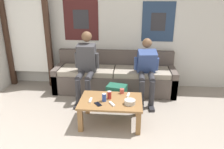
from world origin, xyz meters
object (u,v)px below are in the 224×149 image
Objects in this scene: couch at (115,77)px; game_controller_far_center at (91,100)px; person_seated_teen at (147,68)px; pillar_candle at (122,91)px; backpack at (116,96)px; coffee_table at (111,104)px; game_controller_near_right at (112,104)px; cell_phone at (98,104)px; game_controller_near_left at (128,95)px; drink_can_blue at (104,97)px; person_seated_adult at (86,64)px; ceramic_bowl at (130,102)px; drink_can_red at (109,95)px.

game_controller_far_center is at bearing -101.08° from couch.
person_seated_teen reaches higher than pillar_candle.
pillar_candle is at bearing -123.33° from person_seated_teen.
person_seated_teen is 2.96× the size of backpack.
game_controller_near_right is at bearing -77.89° from coffee_table.
cell_phone is at bearing -106.40° from backpack.
drink_can_blue is at bearing -147.80° from game_controller_near_left.
person_seated_adult is 10.30× the size of drink_can_blue.
ceramic_bowl is 0.29m from game_controller_near_left.
person_seated_adult reaches higher than game_controller_near_right.
game_controller_far_center is (-0.26, -1.34, 0.12)m from couch.
backpack is (-0.54, -0.32, -0.44)m from person_seated_teen.
person_seated_teen is 8.19× the size of game_controller_near_right.
drink_can_red is (-0.07, -0.54, 0.27)m from backpack.
backpack is 2.68× the size of game_controller_far_center.
person_seated_adult is (-0.56, 0.89, 0.36)m from coffee_table.
ceramic_bowl reaches higher than game_controller_near_right.
game_controller_near_right is (-0.55, -1.06, -0.22)m from person_seated_teen.
drink_can_blue is at bearing 171.07° from ceramic_bowl.
ceramic_bowl is 1.38× the size of drink_can_red.
backpack is (0.60, -0.29, -0.50)m from person_seated_adult.
person_seated_teen is 9.26× the size of drink_can_blue.
pillar_candle is at bearing 72.85° from game_controller_near_right.
game_controller_near_left is 0.99× the size of cell_phone.
coffee_table is at bearing -94.52° from backpack.
coffee_table is 7.71× the size of drink_can_blue.
game_controller_near_right reaches higher than backpack.
drink_can_blue reaches higher than pillar_candle.
ceramic_bowl is 0.40m from drink_can_blue.
person_seated_teen is at bearing 47.42° from game_controller_far_center.
game_controller_near_left is (0.11, -0.08, -0.03)m from pillar_candle.
ceramic_bowl is 1.15× the size of cell_phone.
backpack is 0.61m from drink_can_red.
person_seated_adult is 14.19× the size of pillar_candle.
game_controller_near_right is at bearing -91.21° from backpack.
drink_can_blue is at bearing 140.75° from game_controller_near_right.
game_controller_near_right is (-0.23, -0.33, 0.00)m from game_controller_near_left.
cell_phone is at bearing -141.84° from game_controller_near_left.
game_controller_far_center is (-0.57, -0.24, 0.00)m from game_controller_near_left.
drink_can_red is (0.02, -1.23, 0.17)m from couch.
game_controller_near_left is at bearing 95.51° from ceramic_bowl.
drink_can_red is 0.33m from game_controller_near_left.
backpack is 2.77× the size of game_controller_near_right.
coffee_table is at bearing -120.81° from pillar_candle.
person_seated_teen is 9.26× the size of drink_can_red.
pillar_candle is at bearing 110.01° from ceramic_bowl.
backpack is at bearing 108.78° from pillar_candle.
backpack is (0.09, -0.69, -0.10)m from couch.
cell_phone is (-0.17, -0.16, 0.08)m from coffee_table.
person_seated_adult reaches higher than cell_phone.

